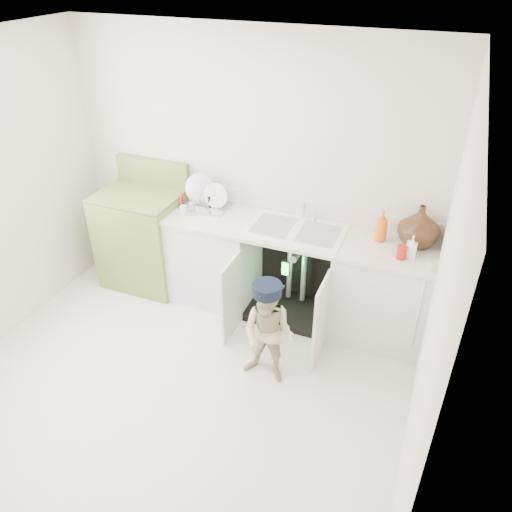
# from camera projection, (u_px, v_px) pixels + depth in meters

# --- Properties ---
(ground) EXTENTS (3.50, 3.50, 0.00)m
(ground) POSITION_uv_depth(u_px,v_px,m) (181.00, 382.00, 4.04)
(ground) COLOR beige
(ground) RESTS_ON ground
(room_shell) EXTENTS (6.00, 5.50, 1.26)m
(room_shell) POSITION_uv_depth(u_px,v_px,m) (166.00, 251.00, 3.38)
(room_shell) COLOR beige
(room_shell) RESTS_ON ground
(counter_run) EXTENTS (2.44, 1.02, 1.25)m
(counter_run) POSITION_uv_depth(u_px,v_px,m) (298.00, 271.00, 4.56)
(counter_run) COLOR silver
(counter_run) RESTS_ON ground
(avocado_stove) EXTENTS (0.80, 0.65, 1.24)m
(avocado_stove) POSITION_uv_depth(u_px,v_px,m) (144.00, 237.00, 5.02)
(avocado_stove) COLOR olive
(avocado_stove) RESTS_ON ground
(repair_worker) EXTENTS (0.45, 0.72, 0.91)m
(repair_worker) POSITION_uv_depth(u_px,v_px,m) (268.00, 333.00, 3.85)
(repair_worker) COLOR beige
(repair_worker) RESTS_ON ground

